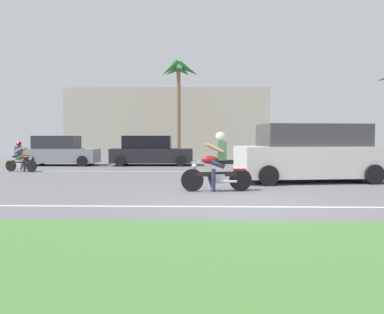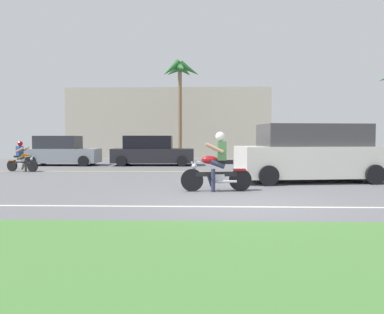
% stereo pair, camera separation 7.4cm
% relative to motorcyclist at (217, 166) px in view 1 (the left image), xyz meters
% --- Properties ---
extents(ground, '(56.00, 30.00, 0.04)m').
position_rel_motorcyclist_xyz_m(ground, '(0.49, 1.04, -0.72)').
color(ground, slate).
extents(grass_median, '(56.00, 3.80, 0.06)m').
position_rel_motorcyclist_xyz_m(grass_median, '(0.49, -6.06, -0.67)').
color(grass_median, '#477A38').
rests_on(grass_median, ground).
extents(lane_line_near, '(50.40, 0.12, 0.01)m').
position_rel_motorcyclist_xyz_m(lane_line_near, '(0.49, -2.44, -0.70)').
color(lane_line_near, silver).
rests_on(lane_line_near, ground).
extents(lane_line_far, '(50.40, 0.12, 0.01)m').
position_rel_motorcyclist_xyz_m(lane_line_far, '(0.49, 6.18, -0.70)').
color(lane_line_far, yellow).
rests_on(lane_line_far, ground).
extents(motorcyclist, '(1.99, 0.65, 1.66)m').
position_rel_motorcyclist_xyz_m(motorcyclist, '(0.00, 0.00, 0.00)').
color(motorcyclist, black).
rests_on(motorcyclist, ground).
extents(suv_nearby, '(5.17, 2.71, 1.95)m').
position_rel_motorcyclist_xyz_m(suv_nearby, '(3.28, 2.46, 0.25)').
color(suv_nearby, white).
rests_on(suv_nearby, ground).
extents(parked_car_0, '(3.90, 1.81, 1.60)m').
position_rel_motorcyclist_xyz_m(parked_car_0, '(-8.12, 9.91, 0.04)').
color(parked_car_0, '#8C939E').
rests_on(parked_car_0, ground).
extents(parked_car_1, '(4.44, 2.10, 1.61)m').
position_rel_motorcyclist_xyz_m(parked_car_1, '(-3.20, 10.10, 0.05)').
color(parked_car_1, '#232328').
rests_on(parked_car_1, ground).
extents(palm_tree_0, '(2.63, 2.71, 6.54)m').
position_rel_motorcyclist_xyz_m(palm_tree_0, '(-1.91, 14.32, 4.75)').
color(palm_tree_0, '#846B4C').
rests_on(palm_tree_0, ground).
extents(motorcyclist_distant, '(1.58, 0.62, 1.35)m').
position_rel_motorcyclist_xyz_m(motorcyclist_distant, '(-8.42, 6.00, -0.13)').
color(motorcyclist_distant, black).
rests_on(motorcyclist_distant, ground).
extents(building_far, '(14.95, 4.00, 5.13)m').
position_rel_motorcyclist_xyz_m(building_far, '(-3.01, 19.04, 1.86)').
color(building_far, beige).
rests_on(building_far, ground).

